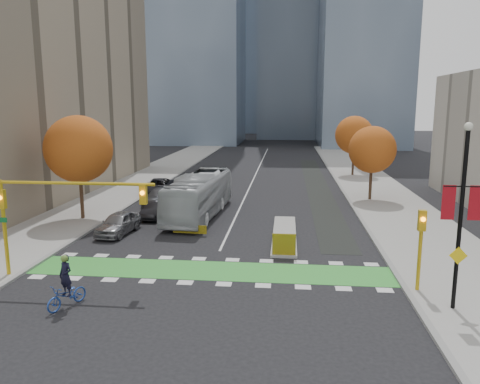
% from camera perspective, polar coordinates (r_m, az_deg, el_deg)
% --- Properties ---
extents(ground, '(300.00, 300.00, 0.00)m').
position_cam_1_polar(ground, '(24.77, -4.19, -10.71)').
color(ground, black).
rests_on(ground, ground).
extents(sidewalk_west, '(7.00, 120.00, 0.15)m').
position_cam_1_polar(sidewalk_west, '(47.05, -16.28, -0.77)').
color(sidewalk_west, gray).
rests_on(sidewalk_west, ground).
extents(sidewalk_east, '(7.00, 120.00, 0.15)m').
position_cam_1_polar(sidewalk_east, '(44.64, 17.84, -1.46)').
color(sidewalk_east, gray).
rests_on(sidewalk_east, ground).
extents(curb_west, '(0.30, 120.00, 0.16)m').
position_cam_1_polar(curb_west, '(45.86, -12.22, -0.88)').
color(curb_west, gray).
rests_on(curb_west, ground).
extents(curb_east, '(0.30, 120.00, 0.16)m').
position_cam_1_polar(curb_east, '(44.04, 13.38, -1.39)').
color(curb_east, gray).
rests_on(curb_east, ground).
extents(bike_crossing, '(20.00, 3.00, 0.01)m').
position_cam_1_polar(bike_crossing, '(26.15, -3.62, -9.52)').
color(bike_crossing, green).
rests_on(bike_crossing, ground).
extents(centre_line, '(0.15, 70.00, 0.01)m').
position_cam_1_polar(centre_line, '(63.49, 2.04, 2.43)').
color(centre_line, silver).
rests_on(centre_line, ground).
extents(bike_lane_paint, '(2.50, 50.00, 0.01)m').
position_cam_1_polar(bike_lane_paint, '(53.59, 9.36, 0.78)').
color(bike_lane_paint, black).
rests_on(bike_lane_paint, ground).
extents(median_island, '(1.60, 10.00, 0.16)m').
position_cam_1_polar(median_island, '(32.94, 5.44, -5.15)').
color(median_island, gray).
rests_on(median_island, ground).
extents(hazard_board, '(1.40, 0.12, 1.30)m').
position_cam_1_polar(hazard_board, '(28.14, 5.38, -6.38)').
color(hazard_board, yellow).
rests_on(hazard_board, median_island).
extents(building_west, '(16.00, 44.00, 25.00)m').
position_cam_1_polar(building_west, '(52.93, -27.06, 13.26)').
color(building_west, gray).
rests_on(building_west, ground).
extents(tower_ne, '(18.00, 24.00, 60.00)m').
position_cam_1_polar(tower_ne, '(110.90, 14.96, 21.15)').
color(tower_ne, '#47566B').
rests_on(tower_ne, ground).
extents(tower_far, '(26.00, 26.00, 80.00)m').
position_cam_1_polar(tower_far, '(165.85, 3.11, 21.32)').
color(tower_far, '#47566B').
rests_on(tower_far, ground).
extents(tree_west, '(5.20, 5.20, 8.22)m').
position_cam_1_polar(tree_west, '(38.42, -19.07, 4.97)').
color(tree_west, '#332114').
rests_on(tree_west, ground).
extents(tree_east_near, '(4.40, 4.40, 7.08)m').
position_cam_1_polar(tree_east_near, '(45.60, 15.82, 4.99)').
color(tree_east_near, '#332114').
rests_on(tree_east_near, ground).
extents(tree_east_far, '(4.80, 4.80, 7.65)m').
position_cam_1_polar(tree_east_far, '(61.41, 13.75, 6.77)').
color(tree_east_far, '#332114').
rests_on(tree_east_far, ground).
extents(traffic_signal_west, '(8.53, 0.56, 5.20)m').
position_cam_1_polar(traffic_signal_west, '(25.74, -22.20, -1.30)').
color(traffic_signal_west, '#BF9914').
rests_on(traffic_signal_west, ground).
extents(traffic_signal_east, '(0.35, 0.43, 4.10)m').
position_cam_1_polar(traffic_signal_east, '(23.95, 21.18, -5.28)').
color(traffic_signal_east, '#BF9914').
rests_on(traffic_signal_east, ground).
extents(banner_lamppost, '(1.65, 0.36, 8.28)m').
position_cam_1_polar(banner_lamppost, '(21.97, 25.37, -1.93)').
color(banner_lamppost, black).
rests_on(banner_lamppost, ground).
extents(cyclist, '(1.55, 2.24, 2.45)m').
position_cam_1_polar(cyclist, '(22.76, -20.38, -11.13)').
color(cyclist, '#2346A1').
rests_on(cyclist, ground).
extents(bus, '(3.76, 12.58, 3.46)m').
position_cam_1_polar(bus, '(38.38, -4.96, -0.37)').
color(bus, '#ACB0B4').
rests_on(bus, ground).
extents(parked_car_a, '(2.32, 4.73, 1.55)m').
position_cam_1_polar(parked_car_a, '(34.11, -14.61, -3.70)').
color(parked_car_a, gray).
rests_on(parked_car_a, ground).
extents(parked_car_b, '(1.46, 4.08, 1.34)m').
position_cam_1_polar(parked_car_b, '(38.38, -10.38, -2.11)').
color(parked_car_b, black).
rests_on(parked_car_b, ground).
extents(parked_car_c, '(2.45, 5.15, 1.45)m').
position_cam_1_polar(parked_car_c, '(43.34, -9.80, -0.57)').
color(parked_car_c, '#46474B').
rests_on(parked_car_c, ground).
extents(parked_car_d, '(2.69, 5.60, 1.54)m').
position_cam_1_polar(parked_car_d, '(48.47, -9.97, 0.65)').
color(parked_car_d, black).
rests_on(parked_car_d, ground).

